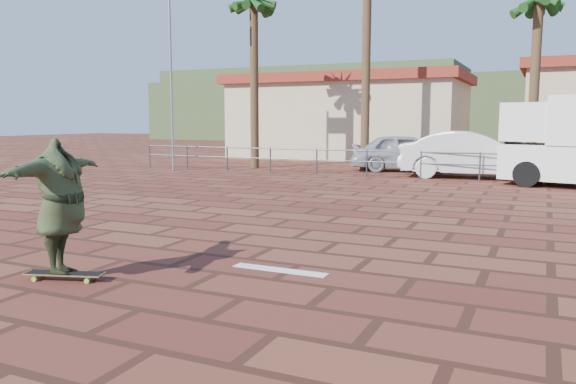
% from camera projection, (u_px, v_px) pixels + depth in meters
% --- Properties ---
extents(ground, '(120.00, 120.00, 0.00)m').
position_uv_depth(ground, '(273.00, 248.00, 9.24)').
color(ground, brown).
rests_on(ground, ground).
extents(paint_stripe, '(1.40, 0.22, 0.01)m').
position_uv_depth(paint_stripe, '(280.00, 270.00, 7.87)').
color(paint_stripe, white).
rests_on(paint_stripe, ground).
extents(guardrail, '(24.06, 0.06, 1.00)m').
position_uv_depth(guardrail, '(421.00, 160.00, 19.97)').
color(guardrail, '#47494F').
rests_on(guardrail, ground).
extents(flagpole, '(1.30, 0.10, 8.00)m').
position_uv_depth(flagpole, '(173.00, 56.00, 22.64)').
color(flagpole, gray).
rests_on(flagpole, ground).
extents(palm_far_left, '(2.40, 2.40, 8.25)m').
position_uv_depth(palm_far_left, '(254.00, 7.00, 23.63)').
color(palm_far_left, brown).
rests_on(palm_far_left, ground).
extents(palm_center, '(2.40, 2.40, 7.75)m').
position_uv_depth(palm_center, '(539.00, 5.00, 20.95)').
color(palm_center, brown).
rests_on(palm_center, ground).
extents(building_west, '(12.60, 7.60, 4.50)m').
position_uv_depth(building_west, '(350.00, 116.00, 31.26)').
color(building_west, beige).
rests_on(building_west, ground).
extents(hill_front, '(70.00, 18.00, 6.00)m').
position_uv_depth(hill_front, '(502.00, 110.00, 53.93)').
color(hill_front, '#384C28').
rests_on(hill_front, ground).
extents(hill_back, '(35.00, 14.00, 8.00)m').
position_uv_depth(hill_back, '(313.00, 104.00, 68.31)').
color(hill_back, '#384C28').
rests_on(hill_back, ground).
extents(longboard, '(1.07, 0.54, 0.10)m').
position_uv_depth(longboard, '(64.00, 274.00, 7.36)').
color(longboard, olive).
rests_on(longboard, ground).
extents(skateboarder, '(1.20, 2.25, 1.77)m').
position_uv_depth(skateboarder, '(61.00, 206.00, 7.25)').
color(skateboarder, '#313D21').
rests_on(skateboarder, longboard).
extents(car_silver, '(4.83, 2.98, 1.53)m').
position_uv_depth(car_silver, '(406.00, 152.00, 22.93)').
color(car_silver, '#A5A8AC').
rests_on(car_silver, ground).
extents(car_white, '(5.27, 2.28, 1.68)m').
position_uv_depth(car_white, '(472.00, 155.00, 20.20)').
color(car_white, silver).
rests_on(car_white, ground).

